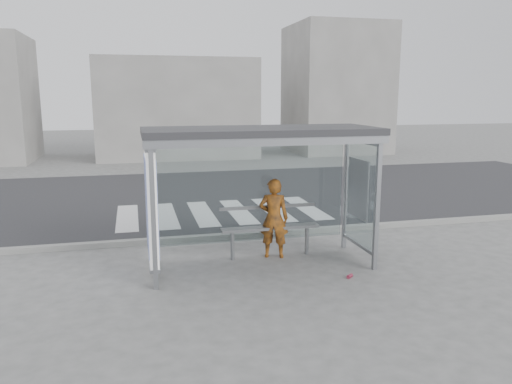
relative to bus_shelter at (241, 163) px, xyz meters
The scene contains 10 objects.
ground 2.02m from the bus_shelter, ahead, with size 80.00×80.00×0.00m, color #5F5F5D.
road 7.22m from the bus_shelter, 86.94° to the left, with size 30.00×10.00×0.01m, color #29292C.
curb 2.72m from the bus_shelter, 78.88° to the left, with size 30.00×0.18×0.12m, color gray.
crosswalk 4.87m from the bus_shelter, 85.22° to the left, with size 5.55×3.00×0.00m.
bus_shelter is the anchor object (origin of this frame).
building_center 17.95m from the bus_shelter, 88.81° to the left, with size 8.00×5.00×5.00m, color gray.
building_right 20.30m from the bus_shelter, 62.42° to the left, with size 5.00×5.00×7.00m, color gray.
person 1.46m from the bus_shelter, 28.13° to the left, with size 0.58×0.38×1.60m, color #C96F12.
bench 1.60m from the bus_shelter, 32.53° to the left, with size 1.98×0.33×1.02m.
soda_can 2.82m from the bus_shelter, 31.45° to the right, with size 0.07×0.07×0.13m, color #C63A58.
Camera 1 is at (-2.27, -8.76, 3.20)m, focal length 35.00 mm.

